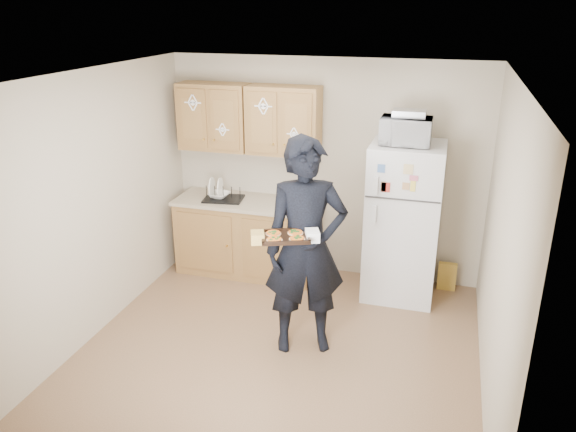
# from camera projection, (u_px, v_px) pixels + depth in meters

# --- Properties ---
(floor) EXTENTS (3.60, 3.60, 0.00)m
(floor) POSITION_uv_depth(u_px,v_px,m) (279.00, 350.00, 5.24)
(floor) COLOR brown
(floor) RESTS_ON ground
(ceiling) EXTENTS (3.60, 3.60, 0.00)m
(ceiling) POSITION_uv_depth(u_px,v_px,m) (277.00, 76.00, 4.35)
(ceiling) COLOR silver
(ceiling) RESTS_ON wall_back
(wall_back) EXTENTS (3.60, 0.04, 2.50)m
(wall_back) POSITION_uv_depth(u_px,v_px,m) (324.00, 170.00, 6.41)
(wall_back) COLOR #B9AD96
(wall_back) RESTS_ON floor
(wall_front) EXTENTS (3.60, 0.04, 2.50)m
(wall_front) POSITION_uv_depth(u_px,v_px,m) (184.00, 339.00, 3.18)
(wall_front) COLOR #B9AD96
(wall_front) RESTS_ON floor
(wall_left) EXTENTS (0.04, 3.60, 2.50)m
(wall_left) POSITION_uv_depth(u_px,v_px,m) (95.00, 206.00, 5.27)
(wall_left) COLOR #B9AD96
(wall_left) RESTS_ON floor
(wall_right) EXTENTS (0.04, 3.60, 2.50)m
(wall_right) POSITION_uv_depth(u_px,v_px,m) (501.00, 250.00, 4.32)
(wall_right) COLOR #B9AD96
(wall_right) RESTS_ON floor
(refrigerator) EXTENTS (0.75, 0.70, 1.70)m
(refrigerator) POSITION_uv_depth(u_px,v_px,m) (403.00, 222.00, 5.97)
(refrigerator) COLOR silver
(refrigerator) RESTS_ON floor
(base_cabinet) EXTENTS (1.60, 0.60, 0.86)m
(base_cabinet) POSITION_uv_depth(u_px,v_px,m) (247.00, 238.00, 6.64)
(base_cabinet) COLOR olive
(base_cabinet) RESTS_ON floor
(countertop) EXTENTS (1.64, 0.64, 0.04)m
(countertop) POSITION_uv_depth(u_px,v_px,m) (246.00, 202.00, 6.48)
(countertop) COLOR tan
(countertop) RESTS_ON base_cabinet
(upper_cab_left) EXTENTS (0.80, 0.33, 0.75)m
(upper_cab_left) POSITION_uv_depth(u_px,v_px,m) (215.00, 117.00, 6.37)
(upper_cab_left) COLOR olive
(upper_cab_left) RESTS_ON wall_back
(upper_cab_right) EXTENTS (0.80, 0.33, 0.75)m
(upper_cab_right) POSITION_uv_depth(u_px,v_px,m) (284.00, 121.00, 6.15)
(upper_cab_right) COLOR olive
(upper_cab_right) RESTS_ON wall_back
(cereal_box) EXTENTS (0.20, 0.07, 0.32)m
(cereal_box) POSITION_uv_depth(u_px,v_px,m) (447.00, 276.00, 6.30)
(cereal_box) COLOR gold
(cereal_box) RESTS_ON floor
(person) EXTENTS (0.86, 0.71, 2.01)m
(person) POSITION_uv_depth(u_px,v_px,m) (306.00, 248.00, 4.97)
(person) COLOR black
(person) RESTS_ON floor
(baking_tray) EXTENTS (0.48, 0.42, 0.04)m
(baking_tray) POSITION_uv_depth(u_px,v_px,m) (285.00, 238.00, 4.67)
(baking_tray) COLOR black
(baking_tray) RESTS_ON person
(pizza_front_left) EXTENTS (0.13, 0.13, 0.02)m
(pizza_front_left) POSITION_uv_depth(u_px,v_px,m) (274.00, 239.00, 4.60)
(pizza_front_left) COLOR orange
(pizza_front_left) RESTS_ON baking_tray
(pizza_front_right) EXTENTS (0.13, 0.13, 0.02)m
(pizza_front_right) POSITION_uv_depth(u_px,v_px,m) (297.00, 239.00, 4.61)
(pizza_front_right) COLOR orange
(pizza_front_right) RESTS_ON baking_tray
(pizza_back_left) EXTENTS (0.13, 0.13, 0.02)m
(pizza_back_left) POSITION_uv_depth(u_px,v_px,m) (273.00, 233.00, 4.72)
(pizza_back_left) COLOR orange
(pizza_back_left) RESTS_ON baking_tray
(pizza_back_right) EXTENTS (0.13, 0.13, 0.02)m
(pizza_back_right) POSITION_uv_depth(u_px,v_px,m) (295.00, 232.00, 4.74)
(pizza_back_right) COLOR orange
(pizza_back_right) RESTS_ON baking_tray
(microwave) EXTENTS (0.50, 0.34, 0.28)m
(microwave) POSITION_uv_depth(u_px,v_px,m) (406.00, 131.00, 5.59)
(microwave) COLOR silver
(microwave) RESTS_ON refrigerator
(foil_pan) EXTENTS (0.32, 0.23, 0.07)m
(foil_pan) POSITION_uv_depth(u_px,v_px,m) (409.00, 113.00, 5.55)
(foil_pan) COLOR silver
(foil_pan) RESTS_ON microwave
(dish_rack) EXTENTS (0.48, 0.39, 0.18)m
(dish_rack) POSITION_uv_depth(u_px,v_px,m) (223.00, 192.00, 6.47)
(dish_rack) COLOR black
(dish_rack) RESTS_ON countertop
(bowl) EXTENTS (0.26, 0.26, 0.06)m
(bowl) POSITION_uv_depth(u_px,v_px,m) (219.00, 195.00, 6.49)
(bowl) COLOR white
(bowl) RESTS_ON dish_rack
(soap_bottle) EXTENTS (0.10, 0.10, 0.18)m
(soap_bottle) POSITION_uv_depth(u_px,v_px,m) (300.00, 201.00, 6.18)
(soap_bottle) COLOR silver
(soap_bottle) RESTS_ON countertop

